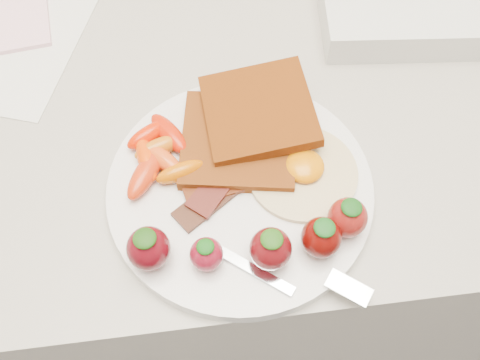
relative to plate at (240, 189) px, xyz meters
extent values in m
cube|color=gray|center=(0.00, 0.17, -0.46)|extent=(2.00, 0.60, 0.90)
cylinder|color=white|center=(0.00, 0.00, 0.00)|extent=(0.27, 0.27, 0.02)
cube|color=#4A2307|center=(0.00, 0.05, 0.02)|extent=(0.13, 0.13, 0.01)
cube|color=#371E03|center=(0.03, 0.07, 0.03)|extent=(0.12, 0.12, 0.03)
cylinder|color=beige|center=(0.06, 0.00, 0.01)|extent=(0.13, 0.13, 0.01)
ellipsoid|color=orange|center=(0.07, 0.01, 0.02)|extent=(0.05, 0.05, 0.02)
cube|color=black|center=(-0.02, -0.01, 0.01)|extent=(0.10, 0.08, 0.00)
cube|color=#330702|center=(0.00, 0.00, 0.01)|extent=(0.11, 0.05, 0.00)
cube|color=black|center=(-0.01, 0.01, 0.02)|extent=(0.09, 0.10, 0.00)
ellipsoid|color=#BF5E0D|center=(-0.08, 0.05, 0.02)|extent=(0.06, 0.04, 0.02)
ellipsoid|color=#DB4A14|center=(-0.08, 0.03, 0.02)|extent=(0.05, 0.05, 0.02)
ellipsoid|color=red|center=(-0.09, 0.02, 0.02)|extent=(0.05, 0.07, 0.02)
ellipsoid|color=#C01B03|center=(-0.07, 0.06, 0.02)|extent=(0.05, 0.06, 0.02)
ellipsoid|color=red|center=(-0.09, 0.07, 0.02)|extent=(0.06, 0.04, 0.02)
ellipsoid|color=#BF5400|center=(-0.06, 0.02, 0.02)|extent=(0.06, 0.03, 0.02)
ellipsoid|color=#E93F02|center=(-0.09, 0.04, 0.02)|extent=(0.03, 0.06, 0.02)
ellipsoid|color=#4E060E|center=(-0.09, -0.07, 0.03)|extent=(0.04, 0.04, 0.05)
ellipsoid|color=#183F0C|center=(-0.09, -0.07, 0.05)|extent=(0.02, 0.02, 0.01)
ellipsoid|color=maroon|center=(-0.04, -0.08, 0.03)|extent=(0.03, 0.03, 0.03)
ellipsoid|color=#104E0F|center=(-0.04, -0.08, 0.04)|extent=(0.02, 0.02, 0.01)
ellipsoid|color=#53090C|center=(0.02, -0.08, 0.03)|extent=(0.04, 0.04, 0.04)
ellipsoid|color=#1D490E|center=(0.02, -0.08, 0.05)|extent=(0.02, 0.02, 0.01)
ellipsoid|color=#4C0603|center=(0.07, -0.08, 0.03)|extent=(0.04, 0.04, 0.04)
ellipsoid|color=#134813|center=(0.07, -0.08, 0.05)|extent=(0.02, 0.02, 0.01)
ellipsoid|color=maroon|center=(0.09, -0.06, 0.03)|extent=(0.04, 0.04, 0.04)
ellipsoid|color=#10410F|center=(0.09, -0.06, 0.05)|extent=(0.02, 0.02, 0.01)
cube|color=white|center=(0.00, -0.09, 0.01)|extent=(0.08, 0.07, 0.00)
cube|color=silver|center=(0.08, -0.12, 0.01)|extent=(0.04, 0.04, 0.00)
cube|color=silver|center=(-0.26, 0.25, -0.01)|extent=(0.24, 0.28, 0.00)
cube|color=#E8B0C0|center=(-0.26, 0.30, 0.00)|extent=(0.12, 0.16, 0.01)
camera|label=1|loc=(-0.03, -0.26, 0.48)|focal=40.00mm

